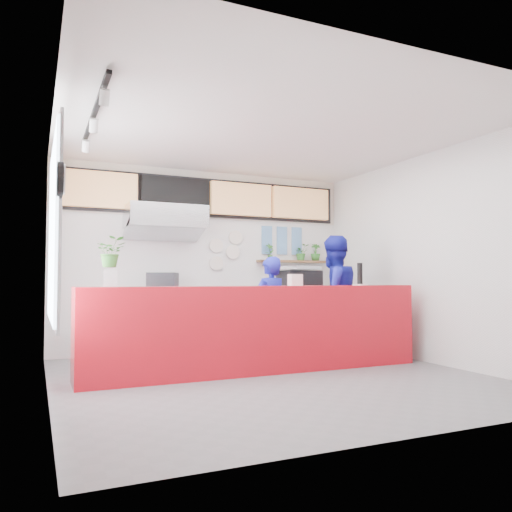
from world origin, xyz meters
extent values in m
plane|color=slate|center=(0.00, 0.00, 0.00)|extent=(5.00, 5.00, 0.00)
plane|color=silver|center=(0.00, 0.00, 3.00)|extent=(5.00, 5.00, 0.00)
plane|color=white|center=(0.00, 2.50, 1.50)|extent=(5.00, 0.00, 5.00)
plane|color=white|center=(-2.50, 0.00, 1.50)|extent=(0.00, 5.00, 5.00)
plane|color=white|center=(2.50, 0.00, 1.50)|extent=(0.00, 5.00, 5.00)
cube|color=#B70D19|center=(0.00, 0.40, 0.55)|extent=(4.50, 0.60, 1.10)
cube|color=beige|center=(0.00, 2.49, 2.60)|extent=(5.00, 0.02, 0.80)
cube|color=#B2B5BA|center=(-0.80, 2.20, 0.45)|extent=(1.80, 0.60, 0.90)
cube|color=black|center=(-0.82, 2.20, 1.09)|extent=(0.57, 0.57, 0.39)
cube|color=#B2B5BA|center=(-0.80, 2.15, 2.15)|extent=(1.20, 0.70, 0.35)
cube|color=#B2B5BA|center=(-0.80, 2.15, 1.95)|extent=(1.20, 0.69, 0.31)
cube|color=#B2B5BA|center=(1.50, 2.20, 0.45)|extent=(1.80, 0.60, 0.90)
cube|color=black|center=(1.60, 2.20, 1.12)|extent=(0.70, 0.52, 0.43)
cube|color=silver|center=(1.60, 2.20, 1.38)|extent=(0.80, 0.69, 0.06)
cube|color=brown|center=(1.60, 2.40, 1.50)|extent=(1.40, 0.18, 0.04)
cube|color=tan|center=(-1.75, 2.38, 2.55)|extent=(1.10, 0.10, 0.55)
cube|color=black|center=(-0.59, 2.38, 2.55)|extent=(1.10, 0.10, 0.55)
cube|color=tan|center=(0.57, 2.38, 2.55)|extent=(1.10, 0.10, 0.55)
cube|color=tan|center=(1.73, 2.38, 2.55)|extent=(1.10, 0.10, 0.55)
cube|color=black|center=(0.00, 2.46, 2.55)|extent=(4.80, 0.04, 0.65)
cube|color=silver|center=(-2.47, 0.30, 1.70)|extent=(0.04, 2.20, 1.90)
cube|color=#B2B5BA|center=(-2.45, 0.30, 1.70)|extent=(0.03, 2.30, 2.00)
cylinder|color=black|center=(-2.46, -0.90, 2.05)|extent=(0.05, 0.30, 0.30)
cylinder|color=white|center=(-2.43, -0.90, 2.05)|extent=(0.02, 0.26, 0.26)
cube|color=black|center=(-2.10, 0.00, 2.94)|extent=(0.05, 2.40, 0.04)
cylinder|color=silver|center=(0.15, 2.47, 1.75)|extent=(0.24, 0.03, 0.24)
cylinder|color=silver|center=(0.45, 2.47, 1.65)|extent=(0.24, 0.03, 0.24)
cylinder|color=silver|center=(0.15, 2.47, 1.45)|extent=(0.24, 0.03, 0.24)
cylinder|color=silver|center=(0.50, 2.47, 1.90)|extent=(0.24, 0.03, 0.24)
cube|color=#598CBF|center=(1.10, 2.48, 2.00)|extent=(0.20, 0.02, 0.25)
cube|color=#598CBF|center=(1.40, 2.48, 2.00)|extent=(0.20, 0.02, 0.25)
cube|color=#598CBF|center=(1.70, 2.48, 2.00)|extent=(0.20, 0.02, 0.25)
cube|color=#598CBF|center=(1.10, 2.48, 1.75)|extent=(0.20, 0.02, 0.25)
cube|color=#598CBF|center=(1.40, 2.48, 1.75)|extent=(0.20, 0.02, 0.25)
cube|color=#598CBF|center=(1.70, 2.48, 1.75)|extent=(0.20, 0.02, 0.25)
imported|color=#161B98|center=(0.42, 0.92, 0.75)|extent=(0.61, 0.47, 1.51)
imported|color=#161B98|center=(1.48, 0.93, 0.92)|extent=(0.97, 0.80, 1.85)
imported|color=#2E6F26|center=(1.12, 2.40, 1.67)|extent=(0.17, 0.13, 0.30)
imported|color=#2E6F26|center=(1.75, 2.40, 1.67)|extent=(0.27, 0.24, 0.29)
imported|color=#2E6F26|center=(2.05, 2.40, 1.68)|extent=(0.21, 0.20, 0.31)
cylinder|color=white|center=(-1.86, 0.34, 1.20)|extent=(0.21, 0.21, 0.19)
imported|color=#2E6F26|center=(-1.86, 0.34, 1.49)|extent=(0.33, 0.29, 0.35)
cube|color=white|center=(0.52, 0.37, 1.18)|extent=(0.18, 0.12, 0.15)
cylinder|color=white|center=(1.52, 0.31, 1.11)|extent=(0.26, 0.26, 0.02)
cylinder|color=black|center=(1.52, 0.31, 1.26)|extent=(0.07, 0.07, 0.30)
camera|label=1|loc=(-2.64, -5.48, 1.19)|focal=35.00mm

